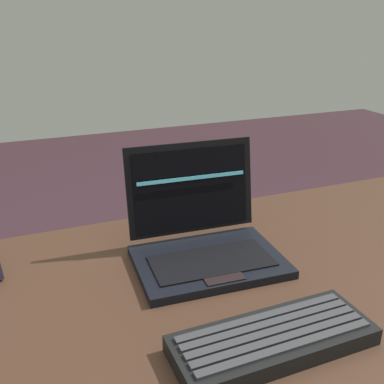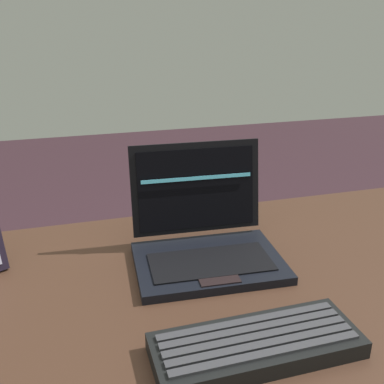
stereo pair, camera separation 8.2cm
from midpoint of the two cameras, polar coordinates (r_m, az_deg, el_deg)
desk at (r=0.86m, az=-1.12°, el=-16.32°), size 1.54×0.67×0.72m
laptop_front at (r=0.89m, az=-1.20°, el=-5.94°), size 0.29×0.24×0.21m
external_keyboard at (r=0.69m, az=6.75°, el=-18.18°), size 0.30×0.11×0.03m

